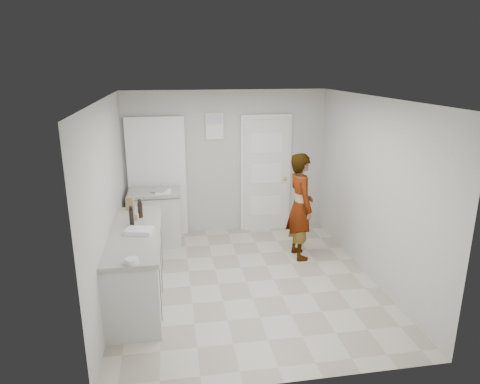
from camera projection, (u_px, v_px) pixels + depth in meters
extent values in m
plane|color=#A19887|center=(246.00, 282.00, 5.94)|extent=(4.00, 4.00, 0.00)
plane|color=#A9A7A0|center=(226.00, 163.00, 7.48)|extent=(3.50, 0.00, 3.50)
plane|color=#A9A7A0|center=(288.00, 263.00, 3.69)|extent=(3.50, 0.00, 3.50)
plane|color=#A9A7A0|center=(108.00, 203.00, 5.31)|extent=(0.00, 4.00, 4.00)
plane|color=#A9A7A0|center=(372.00, 190.00, 5.86)|extent=(0.00, 4.00, 4.00)
plane|color=silver|center=(247.00, 98.00, 5.23)|extent=(4.00, 4.00, 0.00)
cube|color=silver|center=(266.00, 176.00, 7.59)|extent=(0.80, 0.05, 2.00)
cube|color=white|center=(266.00, 174.00, 7.61)|extent=(0.90, 0.04, 2.10)
sphere|color=gold|center=(285.00, 179.00, 7.61)|extent=(0.07, 0.07, 0.07)
cube|color=white|center=(214.00, 126.00, 7.23)|extent=(0.30, 0.02, 0.45)
cube|color=black|center=(157.00, 179.00, 7.32)|extent=(0.90, 0.05, 2.04)
cube|color=white|center=(157.00, 179.00, 7.29)|extent=(0.98, 0.02, 2.10)
cube|color=silver|center=(137.00, 268.00, 5.40)|extent=(0.60, 1.90, 0.86)
cube|color=black|center=(139.00, 295.00, 5.51)|extent=(0.56, 1.86, 0.08)
cube|color=#A3A095|center=(134.00, 233.00, 5.27)|extent=(0.64, 1.96, 0.05)
cube|color=silver|center=(156.00, 220.00, 7.09)|extent=(0.80, 0.55, 0.86)
cube|color=black|center=(157.00, 241.00, 7.20)|extent=(0.75, 0.54, 0.08)
cube|color=#A3A095|center=(154.00, 193.00, 6.95)|extent=(0.84, 0.61, 0.05)
imported|color=silver|center=(300.00, 206.00, 6.51)|extent=(0.43, 0.63, 1.65)
cube|color=olive|center=(130.00, 204.00, 6.02)|extent=(0.13, 0.09, 0.19)
cylinder|color=tan|center=(137.00, 217.00, 5.64)|extent=(0.05, 0.05, 0.08)
cylinder|color=black|center=(140.00, 210.00, 5.72)|extent=(0.07, 0.07, 0.20)
sphere|color=black|center=(140.00, 201.00, 5.69)|extent=(0.06, 0.06, 0.06)
cylinder|color=black|center=(132.00, 217.00, 5.45)|extent=(0.06, 0.06, 0.21)
sphere|color=black|center=(131.00, 208.00, 5.41)|extent=(0.05, 0.05, 0.05)
cube|color=silver|center=(139.00, 231.00, 5.20)|extent=(0.36, 0.30, 0.06)
cube|color=white|center=(139.00, 232.00, 5.21)|extent=(0.32, 0.25, 0.04)
cylinder|color=silver|center=(132.00, 261.00, 4.41)|extent=(0.14, 0.14, 0.05)
sphere|color=white|center=(130.00, 261.00, 4.40)|extent=(0.05, 0.05, 0.05)
sphere|color=white|center=(134.00, 260.00, 4.42)|extent=(0.05, 0.05, 0.05)
cube|color=white|center=(163.00, 192.00, 6.91)|extent=(0.25, 0.32, 0.01)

